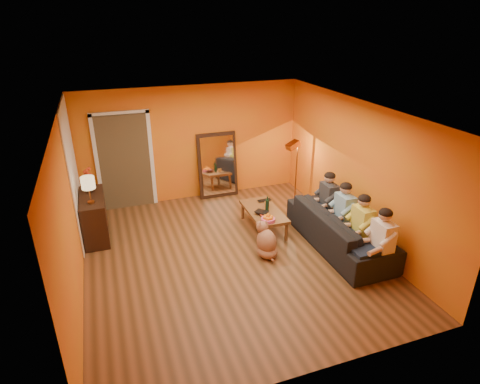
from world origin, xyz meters
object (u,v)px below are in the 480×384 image
object	(u,v)px
sofa	(339,229)
coffee_table	(263,220)
dog	(266,239)
vase	(90,187)
table_lamp	(89,190)
person_far_left	(382,243)
wine_bottle	(267,204)
person_mid_left	(362,227)
person_far_right	(328,201)
mirror_frame	(218,165)
laptop	(265,201)
floor_lamp	(296,173)
person_mid_right	(344,213)
tumbler	(267,204)
sideboard	(94,217)

from	to	relation	value
sofa	coffee_table	world-z (taller)	sofa
dog	vase	xyz separation A→B (m)	(-2.85, 1.98, 0.62)
table_lamp	sofa	bearing A→B (deg)	-20.42
person_far_left	wine_bottle	bearing A→B (deg)	119.68
person_mid_left	person_far_right	size ratio (longest dim) A/B	1.00
mirror_frame	laptop	bearing A→B (deg)	-70.00
mirror_frame	floor_lamp	xyz separation A→B (m)	(1.55, -0.96, -0.04)
sofa	floor_lamp	distance (m)	2.03
table_lamp	person_far_right	size ratio (longest dim) A/B	0.42
laptop	floor_lamp	bearing A→B (deg)	27.18
person_mid_right	dog	bearing A→B (deg)	178.18
table_lamp	floor_lamp	distance (m)	4.38
sofa	person_mid_left	distance (m)	0.53
person_far_left	vase	world-z (taller)	person_far_left
mirror_frame	person_far_left	bearing A→B (deg)	-68.24
mirror_frame	wine_bottle	world-z (taller)	mirror_frame
dog	wine_bottle	distance (m)	0.97
dog	wine_bottle	world-z (taller)	wine_bottle
mirror_frame	tumbler	world-z (taller)	mirror_frame
sofa	wine_bottle	bearing A→B (deg)	45.12
sofa	person_far_left	distance (m)	1.04
dog	wine_bottle	bearing A→B (deg)	42.14
table_lamp	dog	distance (m)	3.28
wine_bottle	mirror_frame	bearing A→B (deg)	102.54
coffee_table	laptop	world-z (taller)	laptop
sideboard	person_far_left	size ratio (longest dim) A/B	0.97
sideboard	person_far_right	xyz separation A→B (m)	(4.37, -1.23, 0.18)
mirror_frame	floor_lamp	size ratio (longest dim) A/B	1.06
person_mid_left	laptop	world-z (taller)	person_mid_left
dog	sideboard	bearing A→B (deg)	124.32
dog	vase	distance (m)	3.52
mirror_frame	table_lamp	xyz separation A→B (m)	(-2.79, -1.38, 0.34)
sideboard	laptop	world-z (taller)	sideboard
person_mid_right	sideboard	bearing A→B (deg)	157.86
sofa	wine_bottle	xyz separation A→B (m)	(-1.02, 1.01, 0.22)
mirror_frame	sideboard	bearing A→B (deg)	-158.84
laptop	coffee_table	bearing A→B (deg)	-120.49
sofa	person_mid_left	size ratio (longest dim) A/B	2.01
vase	wine_bottle	bearing A→B (deg)	-19.09
sideboard	sofa	distance (m)	4.64
person_far_right	vase	world-z (taller)	person_far_right
mirror_frame	dog	distance (m)	2.84
wine_bottle	coffee_table	bearing A→B (deg)	135.00
wine_bottle	vase	world-z (taller)	vase
tumbler	laptop	world-z (taller)	tumbler
person_far_left	person_far_right	xyz separation A→B (m)	(0.00, 1.65, 0.00)
mirror_frame	vase	bearing A→B (deg)	-163.43
sideboard	person_far_left	bearing A→B (deg)	-33.37
coffee_table	dog	size ratio (longest dim) A/B	1.86
sofa	coffee_table	bearing A→B (deg)	45.12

